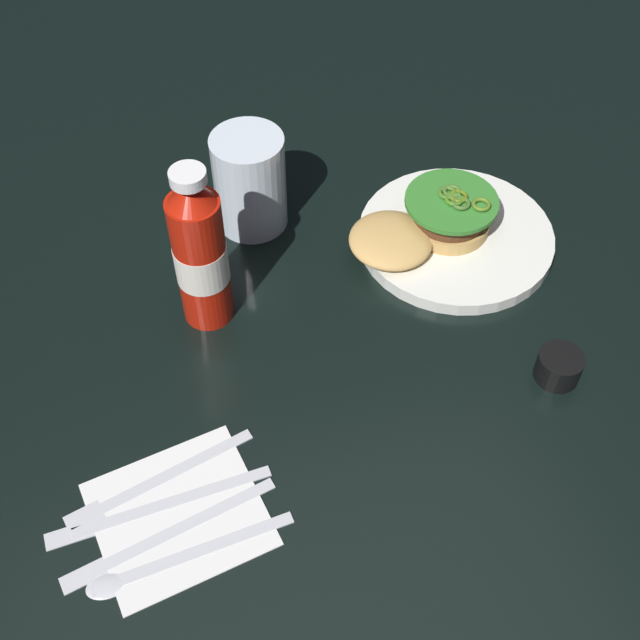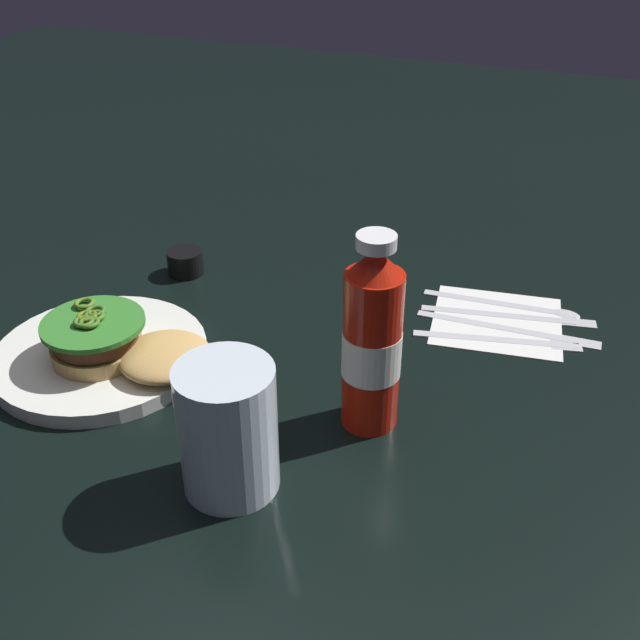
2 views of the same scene
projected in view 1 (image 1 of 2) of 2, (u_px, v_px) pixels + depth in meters
ground_plane at (378, 305)px, 0.96m from camera, size 3.00×3.00×0.00m
dinner_plate at (456, 237)px, 1.02m from camera, size 0.24×0.24×0.02m
burger_sandwich at (428, 223)px, 0.99m from camera, size 0.19×0.12×0.05m
ketchup_bottle at (200, 254)px, 0.88m from camera, size 0.06×0.06×0.21m
water_glass at (250, 182)px, 1.00m from camera, size 0.09×0.09×0.13m
condiment_cup at (559, 367)px, 0.88m from camera, size 0.05×0.05×0.03m
napkin at (178, 514)px, 0.79m from camera, size 0.18×0.17×0.00m
fork_utensil at (145, 485)px, 0.80m from camera, size 0.20×0.06×0.00m
butter_knife at (145, 509)px, 0.79m from camera, size 0.22×0.02×0.00m
steak_knife at (157, 538)px, 0.77m from camera, size 0.21×0.06×0.00m
spoon_utensil at (163, 563)px, 0.75m from camera, size 0.20×0.03×0.00m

